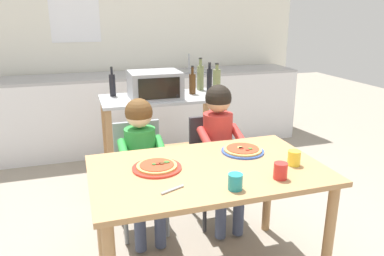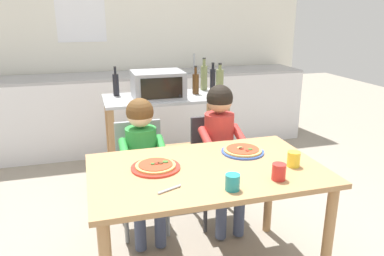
{
  "view_description": "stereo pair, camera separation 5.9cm",
  "coord_description": "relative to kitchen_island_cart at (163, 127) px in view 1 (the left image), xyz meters",
  "views": [
    {
      "loc": [
        -0.69,
        -1.86,
        1.6
      ],
      "look_at": [
        0.0,
        0.3,
        0.89
      ],
      "focal_mm": 34.81,
      "sensor_mm": 36.0,
      "label": 1
    },
    {
      "loc": [
        -0.63,
        -1.87,
        1.6
      ],
      "look_at": [
        0.0,
        0.3,
        0.89
      ],
      "focal_mm": 34.81,
      "sensor_mm": 36.0,
      "label": 2
    }
  ],
  "objects": [
    {
      "name": "dining_chair_left",
      "position": [
        -0.34,
        -0.66,
        -0.1
      ],
      "size": [
        0.36,
        0.36,
        0.81
      ],
      "color": "gray",
      "rests_on": "ground"
    },
    {
      "name": "dining_table",
      "position": [
        -0.05,
        -1.35,
        0.06
      ],
      "size": [
        1.34,
        0.82,
        0.74
      ],
      "color": "#AD7F51",
      "rests_on": "ground"
    },
    {
      "name": "ground_plane",
      "position": [
        -0.05,
        -0.21,
        -0.58
      ],
      "size": [
        11.4,
        11.4,
        0.0
      ],
      "primitive_type": "plane",
      "color": "gray"
    },
    {
      "name": "pizza_plate_blue_rimmed",
      "position": [
        0.25,
        -1.19,
        0.17
      ],
      "size": [
        0.27,
        0.27,
        0.03
      ],
      "color": "#3356B7",
      "rests_on": "dining_table"
    },
    {
      "name": "back_wall_tiled",
      "position": [
        -0.05,
        1.56,
        0.78
      ],
      "size": [
        4.45,
        0.14,
        2.7
      ],
      "color": "white",
      "rests_on": "ground"
    },
    {
      "name": "drinking_cup_yellow",
      "position": [
        0.44,
        -1.47,
        0.21
      ],
      "size": [
        0.07,
        0.07,
        0.09
      ],
      "primitive_type": "cylinder",
      "color": "yellow",
      "rests_on": "dining_table"
    },
    {
      "name": "drinking_cup_teal",
      "position": [
        -0.01,
        -1.65,
        0.2
      ],
      "size": [
        0.08,
        0.08,
        0.08
      ],
      "primitive_type": "cylinder",
      "color": "teal",
      "rests_on": "dining_table"
    },
    {
      "name": "bottle_dark_olive_oil",
      "position": [
        0.43,
        0.19,
        0.41
      ],
      "size": [
        0.07,
        0.07,
        0.31
      ],
      "color": "olive",
      "rests_on": "kitchen_island_cart"
    },
    {
      "name": "child_in_red_shirt",
      "position": [
        0.25,
        -0.8,
        0.12
      ],
      "size": [
        0.32,
        0.42,
        1.08
      ],
      "color": "#424C6B",
      "rests_on": "ground"
    },
    {
      "name": "toaster_oven",
      "position": [
        -0.07,
        -0.03,
        0.41
      ],
      "size": [
        0.44,
        0.37,
        0.24
      ],
      "color": "#999BA0",
      "rests_on": "kitchen_island_cart"
    },
    {
      "name": "bottle_clear_vinegar",
      "position": [
        0.46,
        0.03,
        0.41
      ],
      "size": [
        0.05,
        0.05,
        0.29
      ],
      "color": "black",
      "rests_on": "kitchen_island_cart"
    },
    {
      "name": "bottle_tall_green_wine",
      "position": [
        0.47,
        -0.15,
        0.42
      ],
      "size": [
        0.07,
        0.07,
        0.3
      ],
      "color": "olive",
      "rests_on": "kitchen_island_cart"
    },
    {
      "name": "pizza_plate_red_rimmed",
      "position": [
        -0.33,
        -1.28,
        0.17
      ],
      "size": [
        0.28,
        0.28,
        0.03
      ],
      "color": "red",
      "rests_on": "dining_table"
    },
    {
      "name": "kitchen_island_cart",
      "position": [
        0.0,
        0.0,
        0.0
      ],
      "size": [
        1.09,
        0.54,
        0.86
      ],
      "color": "#B7BABF",
      "rests_on": "ground"
    },
    {
      "name": "child_in_green_shirt",
      "position": [
        -0.34,
        -0.79,
        0.08
      ],
      "size": [
        0.32,
        0.42,
        1.01
      ],
      "color": "#424C6B",
      "rests_on": "ground"
    },
    {
      "name": "kitchen_counter",
      "position": [
        -0.05,
        1.15,
        -0.13
      ],
      "size": [
        4.0,
        0.6,
        1.1
      ],
      "color": "silver",
      "rests_on": "ground"
    },
    {
      "name": "bottle_brown_beer",
      "position": [
        -0.42,
        0.16,
        0.39
      ],
      "size": [
        0.06,
        0.06,
        0.27
      ],
      "color": "black",
      "rests_on": "kitchen_island_cart"
    },
    {
      "name": "bottle_slim_sauce",
      "position": [
        0.3,
        0.03,
        0.39
      ],
      "size": [
        0.06,
        0.06,
        0.26
      ],
      "color": "#4C2D14",
      "rests_on": "kitchen_island_cart"
    },
    {
      "name": "dining_chair_right",
      "position": [
        0.25,
        -0.69,
        -0.1
      ],
      "size": [
        0.36,
        0.36,
        0.81
      ],
      "color": "#333338",
      "rests_on": "ground"
    },
    {
      "name": "serving_spoon",
      "position": [
        -0.32,
        -1.57,
        0.17
      ],
      "size": [
        0.13,
        0.07,
        0.01
      ],
      "primitive_type": "cylinder",
      "rotation": [
        0.0,
        1.57,
        0.4
      ],
      "color": "#B7BABF",
      "rests_on": "dining_table"
    },
    {
      "name": "drinking_cup_red",
      "position": [
        0.27,
        -1.61,
        0.21
      ],
      "size": [
        0.07,
        0.07,
        0.09
      ],
      "primitive_type": "cylinder",
      "color": "red",
      "rests_on": "dining_table"
    }
  ]
}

